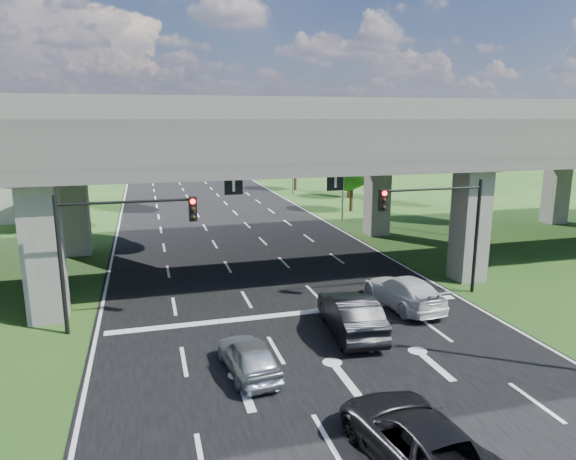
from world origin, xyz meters
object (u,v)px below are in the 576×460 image
signal_right (441,217)px  streetlight_beyond (290,145)px  car_silver (249,356)px  car_trailing (418,440)px  car_white (404,292)px  car_dark (351,314)px  signal_left (114,236)px  streetlight_far (339,155)px

signal_right → streetlight_beyond: (2.27, 36.06, 1.66)m
car_silver → car_trailing: car_trailing is taller
car_white → car_trailing: size_ratio=0.95×
car_dark → car_trailing: car_dark is taller
signal_left → streetlight_beyond: size_ratio=0.60×
streetlight_far → car_white: size_ratio=1.94×
signal_right → streetlight_far: (2.27, 20.06, 1.66)m
signal_left → car_trailing: size_ratio=1.10×
car_silver → car_dark: size_ratio=0.75×
car_white → streetlight_far: bearing=-107.6°
streetlight_beyond → car_silver: streetlight_beyond is taller
signal_left → car_white: 13.69m
streetlight_beyond → signal_left: bearing=-116.4°
streetlight_far → car_trailing: streetlight_far is taller
signal_left → streetlight_far: streetlight_far is taller
streetlight_far → streetlight_beyond: bearing=90.0°
car_dark → car_trailing: 8.67m
signal_right → car_white: 4.29m
car_dark → car_trailing: size_ratio=0.95×
signal_left → streetlight_beyond: streetlight_beyond is taller
car_white → car_trailing: car_trailing is taller
car_trailing → signal_left: bearing=-61.5°
signal_right → streetlight_beyond: 36.17m
streetlight_far → car_dark: streetlight_far is taller
signal_right → signal_left: same height
car_white → car_trailing: 11.98m
car_silver → car_trailing: (3.29, -6.16, 0.09)m
signal_left → car_trailing: signal_left is taller
streetlight_beyond → car_white: size_ratio=1.94×
streetlight_far → signal_left: bearing=-131.8°
signal_right → car_dark: bearing=-152.6°
car_trailing → car_dark: bearing=-106.3°
signal_right → car_silver: 12.81m
car_dark → streetlight_far: bearing=-103.7°
car_silver → streetlight_beyond: bearing=-113.6°
signal_right → streetlight_far: 20.25m
signal_right → streetlight_far: size_ratio=0.60×
streetlight_far → car_silver: bearing=-117.5°
car_silver → car_trailing: 6.98m
streetlight_far → car_silver: streetlight_far is taller
car_dark → signal_right: bearing=-146.5°
streetlight_beyond → car_dark: size_ratio=1.94×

